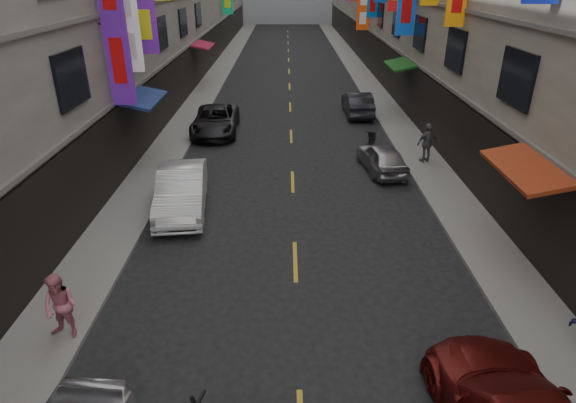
{
  "coord_description": "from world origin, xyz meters",
  "views": [
    {
      "loc": [
        -0.27,
        5.83,
        7.84
      ],
      "look_at": [
        -0.24,
        13.43,
        4.18
      ],
      "focal_mm": 30.0,
      "sensor_mm": 36.0,
      "label": 1
    }
  ],
  "objects_px": {
    "scooter_far_right": "(371,141)",
    "car_right_far": "(358,103)",
    "car_left_mid": "(182,190)",
    "car_right_mid": "(382,158)",
    "pedestrian_lfar": "(61,307)",
    "car_left_far": "(216,120)",
    "pedestrian_rfar": "(427,143)"
  },
  "relations": [
    {
      "from": "scooter_far_right",
      "to": "car_left_far",
      "type": "bearing_deg",
      "value": -2.1
    },
    {
      "from": "car_left_far",
      "to": "pedestrian_rfar",
      "type": "height_order",
      "value": "pedestrian_rfar"
    },
    {
      "from": "car_left_far",
      "to": "car_right_mid",
      "type": "relative_size",
      "value": 1.37
    },
    {
      "from": "scooter_far_right",
      "to": "pedestrian_lfar",
      "type": "height_order",
      "value": "pedestrian_lfar"
    },
    {
      "from": "scooter_far_right",
      "to": "car_right_far",
      "type": "height_order",
      "value": "car_right_far"
    },
    {
      "from": "car_left_far",
      "to": "car_right_mid",
      "type": "bearing_deg",
      "value": -36.38
    },
    {
      "from": "car_left_far",
      "to": "scooter_far_right",
      "type": "bearing_deg",
      "value": -20.51
    },
    {
      "from": "car_right_mid",
      "to": "car_right_far",
      "type": "distance_m",
      "value": 9.0
    },
    {
      "from": "car_left_far",
      "to": "car_left_mid",
      "type": "bearing_deg",
      "value": -91.47
    },
    {
      "from": "car_left_far",
      "to": "car_right_far",
      "type": "height_order",
      "value": "car_right_far"
    },
    {
      "from": "car_right_mid",
      "to": "pedestrian_rfar",
      "type": "distance_m",
      "value": 2.31
    },
    {
      "from": "car_left_far",
      "to": "pedestrian_rfar",
      "type": "xyz_separation_m",
      "value": [
        9.96,
        -4.62,
        0.31
      ]
    },
    {
      "from": "scooter_far_right",
      "to": "pedestrian_rfar",
      "type": "height_order",
      "value": "pedestrian_rfar"
    },
    {
      "from": "scooter_far_right",
      "to": "car_left_mid",
      "type": "bearing_deg",
      "value": 56.47
    },
    {
      "from": "car_left_mid",
      "to": "car_right_far",
      "type": "bearing_deg",
      "value": 51.23
    },
    {
      "from": "car_left_mid",
      "to": "car_right_mid",
      "type": "xyz_separation_m",
      "value": [
        7.84,
        3.7,
        -0.16
      ]
    },
    {
      "from": "car_left_mid",
      "to": "pedestrian_lfar",
      "type": "height_order",
      "value": "pedestrian_lfar"
    },
    {
      "from": "car_right_far",
      "to": "pedestrian_rfar",
      "type": "xyz_separation_m",
      "value": [
        1.96,
        -8.15,
        0.31
      ]
    },
    {
      "from": "car_right_mid",
      "to": "pedestrian_rfar",
      "type": "bearing_deg",
      "value": -166.45
    },
    {
      "from": "scooter_far_right",
      "to": "car_left_mid",
      "type": "distance_m",
      "value": 10.16
    },
    {
      "from": "scooter_far_right",
      "to": "car_right_mid",
      "type": "relative_size",
      "value": 0.49
    },
    {
      "from": "scooter_far_right",
      "to": "pedestrian_rfar",
      "type": "distance_m",
      "value": 2.92
    },
    {
      "from": "car_left_mid",
      "to": "pedestrian_lfar",
      "type": "xyz_separation_m",
      "value": [
        -1.4,
        -6.81,
        0.18
      ]
    },
    {
      "from": "car_right_mid",
      "to": "scooter_far_right",
      "type": "bearing_deg",
      "value": -98.01
    },
    {
      "from": "car_right_mid",
      "to": "car_right_far",
      "type": "relative_size",
      "value": 0.86
    },
    {
      "from": "scooter_far_right",
      "to": "car_left_far",
      "type": "relative_size",
      "value": 0.36
    },
    {
      "from": "scooter_far_right",
      "to": "car_right_mid",
      "type": "bearing_deg",
      "value": 107.1
    },
    {
      "from": "pedestrian_lfar",
      "to": "pedestrian_rfar",
      "type": "distance_m",
      "value": 16.05
    },
    {
      "from": "scooter_far_right",
      "to": "car_right_far",
      "type": "relative_size",
      "value": 0.42
    },
    {
      "from": "car_right_far",
      "to": "car_left_far",
      "type": "bearing_deg",
      "value": 23.06
    },
    {
      "from": "car_left_mid",
      "to": "car_right_far",
      "type": "height_order",
      "value": "car_left_mid"
    },
    {
      "from": "scooter_far_right",
      "to": "car_left_mid",
      "type": "height_order",
      "value": "car_left_mid"
    }
  ]
}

